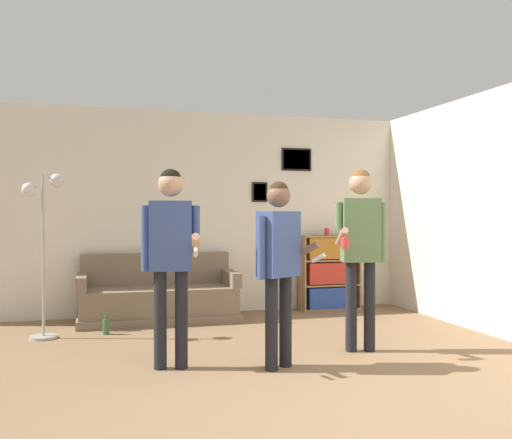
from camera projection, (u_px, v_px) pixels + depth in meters
ground_plane at (363, 418)px, 3.72m from camera, size 20.00×20.00×0.00m
wall_back at (225, 212)px, 7.77m from camera, size 7.35×0.08×2.70m
wall_right at (484, 212)px, 6.39m from camera, size 0.06×6.58×2.70m
couch at (158, 298)px, 7.12m from camera, size 1.95×0.80×0.82m
bookshelf at (329, 273)px, 7.95m from camera, size 0.84×0.30×1.03m
floor_lamp at (43, 229)px, 6.08m from camera, size 0.43×0.28×1.77m
person_player_foreground_left at (171, 245)px, 4.90m from camera, size 0.49×0.51×1.72m
person_player_foreground_center at (279, 254)px, 4.91m from camera, size 0.59×0.37×1.62m
person_watcher_holding_cup at (361, 238)px, 5.52m from camera, size 0.55×0.41×1.77m
bottle_on_floor at (106, 326)px, 6.30m from camera, size 0.07×0.07×0.24m
drinking_cup at (327, 232)px, 7.93m from camera, size 0.07×0.07×0.10m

